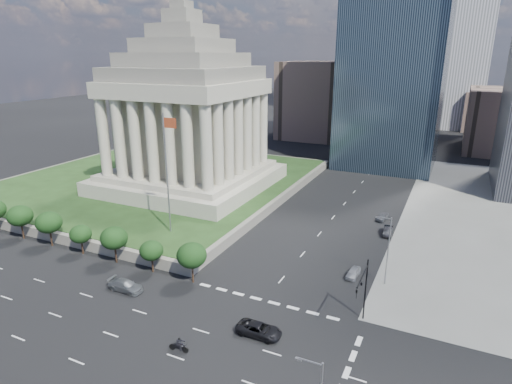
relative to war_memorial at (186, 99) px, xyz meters
The scene contains 17 objects.
ground 65.71m from the war_memorial, 56.82° to the left, with size 500.00×500.00×0.00m, color black.
plaza_terrace 23.35m from the war_memorial, 169.70° to the left, with size 66.00×70.00×1.80m, color #656156.
plaza_lawn 22.52m from the war_memorial, 169.70° to the left, with size 64.00×68.00×0.10m, color #1E3515.
war_memorial is the anchor object (origin of this frame).
flagpole 28.16m from the war_memorial, 63.11° to the right, with size 2.52×0.24×20.00m.
tree_row 38.69m from the war_memorial, 92.53° to the right, with size 53.00×4.00×6.00m, color black, non-canonical shape.
midrise_glass 59.82m from the war_memorial, 52.55° to the left, with size 26.00×26.00×60.00m, color black.
building_filler_ne 105.88m from the war_memorial, 51.17° to the left, with size 20.00×30.00×20.00m, color brown.
building_filler_nw 82.43m from the war_memorial, 87.21° to the left, with size 24.00×30.00×28.00m, color brown.
traffic_signal_ne 60.00m from the war_memorial, 36.42° to the right, with size 0.30×5.74×8.00m.
street_lamp_north 54.92m from the war_memorial, 25.92° to the right, with size 2.13×0.22×10.00m.
pickup_truck 58.49m from the war_memorial, 48.23° to the right, with size 2.43×5.27×1.46m, color black.
suv_grey 47.57m from the war_memorial, 68.12° to the right, with size 5.14×2.09×1.49m, color #515458.
parked_sedan_near 52.91m from the war_memorial, 27.92° to the right, with size 1.49×3.71×1.26m, color #94979C.
parked_sedan_mid 49.88m from the war_memorial, ahead, with size 4.37×1.52×1.44m, color black.
parked_sedan_far 47.77m from the war_memorial, ahead, with size 1.58×3.92×1.34m, color #54565B.
motorcycle_trail 59.32m from the war_memorial, 57.66° to the right, with size 2.33×0.64×1.74m, color black, non-canonical shape.
Camera 1 is at (19.89, -30.41, 30.64)m, focal length 30.00 mm.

